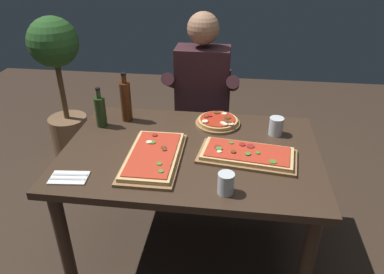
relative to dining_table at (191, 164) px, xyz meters
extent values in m
plane|color=#38281E|center=(0.00, 0.00, -0.64)|extent=(6.40, 6.40, 0.00)
cube|color=#3D2B1E|center=(0.00, 0.00, 0.08)|extent=(1.40, 0.96, 0.04)
cylinder|color=#3D2B1E|center=(-0.62, -0.40, -0.29)|extent=(0.07, 0.07, 0.70)
cylinder|color=#3D2B1E|center=(0.62, -0.40, -0.29)|extent=(0.07, 0.07, 0.70)
cylinder|color=#3D2B1E|center=(-0.62, 0.40, -0.29)|extent=(0.07, 0.07, 0.70)
cylinder|color=#3D2B1E|center=(0.62, 0.40, -0.29)|extent=(0.07, 0.07, 0.70)
cube|color=olive|center=(0.31, -0.05, 0.10)|extent=(0.54, 0.31, 0.02)
cube|color=#DBB270|center=(0.31, -0.05, 0.12)|extent=(0.50, 0.28, 0.02)
cube|color=red|center=(0.31, -0.05, 0.13)|extent=(0.46, 0.25, 0.01)
cylinder|color=brown|center=(0.23, -0.07, 0.14)|extent=(0.03, 0.03, 0.01)
cylinder|color=maroon|center=(0.32, 0.00, 0.14)|extent=(0.04, 0.04, 0.00)
cylinder|color=#4C7F2D|center=(0.22, 0.02, 0.14)|extent=(0.03, 0.03, 0.00)
cylinder|color=#4C7F2D|center=(0.16, -0.05, 0.14)|extent=(0.04, 0.04, 0.01)
cylinder|color=#4C7F2D|center=(0.43, -0.14, 0.14)|extent=(0.04, 0.04, 0.00)
cylinder|color=maroon|center=(0.28, 0.01, 0.14)|extent=(0.03, 0.03, 0.01)
cylinder|color=maroon|center=(0.15, -0.03, 0.14)|extent=(0.04, 0.04, 0.00)
cylinder|color=#4C7F2D|center=(0.31, -0.08, 0.14)|extent=(0.03, 0.03, 0.01)
cylinder|color=beige|center=(0.16, -0.08, 0.14)|extent=(0.03, 0.03, 0.00)
cylinder|color=#4C7F2D|center=(0.36, -0.06, 0.14)|extent=(0.03, 0.03, 0.01)
cube|color=olive|center=(-0.18, -0.13, 0.10)|extent=(0.29, 0.52, 0.02)
cube|color=#DBB270|center=(-0.18, -0.13, 0.12)|extent=(0.26, 0.48, 0.02)
cube|color=red|center=(-0.18, -0.13, 0.13)|extent=(0.23, 0.44, 0.01)
cylinder|color=brown|center=(-0.14, -0.07, 0.14)|extent=(0.03, 0.03, 0.01)
cylinder|color=beige|center=(-0.23, -0.03, 0.14)|extent=(0.03, 0.03, 0.01)
cylinder|color=#4C7F2D|center=(-0.21, -0.03, 0.14)|extent=(0.04, 0.04, 0.00)
cylinder|color=#4C7F2D|center=(-0.11, -0.29, 0.14)|extent=(0.03, 0.03, 0.00)
cylinder|color=brown|center=(-0.13, -0.09, 0.14)|extent=(0.02, 0.02, 0.01)
cylinder|color=maroon|center=(-0.21, 0.05, 0.14)|extent=(0.03, 0.03, 0.01)
cylinder|color=#4C7F2D|center=(-0.13, -0.23, 0.14)|extent=(0.03, 0.03, 0.00)
cylinder|color=olive|center=(0.13, 0.32, 0.10)|extent=(0.28, 0.28, 0.02)
cylinder|color=tan|center=(0.13, 0.32, 0.12)|extent=(0.25, 0.25, 0.02)
cylinder|color=#B72D19|center=(0.13, 0.32, 0.13)|extent=(0.22, 0.22, 0.01)
cylinder|color=brown|center=(0.18, 0.33, 0.14)|extent=(0.04, 0.04, 0.01)
cylinder|color=beige|center=(0.16, 0.39, 0.14)|extent=(0.03, 0.03, 0.00)
cylinder|color=brown|center=(0.20, 0.26, 0.14)|extent=(0.03, 0.03, 0.01)
cylinder|color=beige|center=(0.16, 0.25, 0.14)|extent=(0.03, 0.03, 0.01)
cylinder|color=beige|center=(0.21, 0.25, 0.14)|extent=(0.03, 0.03, 0.01)
cylinder|color=brown|center=(0.05, 0.33, 0.14)|extent=(0.03, 0.03, 0.01)
cylinder|color=brown|center=(0.11, 0.39, 0.14)|extent=(0.04, 0.04, 0.01)
cylinder|color=maroon|center=(0.07, 0.34, 0.14)|extent=(0.03, 0.03, 0.01)
cylinder|color=brown|center=(0.18, 0.28, 0.14)|extent=(0.04, 0.04, 0.01)
cylinder|color=beige|center=(0.17, 0.24, 0.14)|extent=(0.03, 0.03, 0.01)
cylinder|color=beige|center=(0.05, 0.26, 0.14)|extent=(0.04, 0.04, 0.01)
cylinder|color=#47230F|center=(-0.45, 0.31, 0.22)|extent=(0.07, 0.07, 0.25)
cylinder|color=#47230F|center=(-0.45, 0.31, 0.37)|extent=(0.03, 0.03, 0.05)
cylinder|color=black|center=(-0.45, 0.31, 0.40)|extent=(0.03, 0.03, 0.01)
cylinder|color=#233819|center=(-0.58, 0.21, 0.19)|extent=(0.07, 0.07, 0.18)
cylinder|color=#233819|center=(-0.58, 0.21, 0.31)|extent=(0.03, 0.03, 0.05)
cylinder|color=black|center=(-0.58, 0.21, 0.34)|extent=(0.03, 0.03, 0.01)
cylinder|color=silver|center=(0.47, 0.24, 0.15)|extent=(0.08, 0.08, 0.11)
cylinder|color=silver|center=(0.47, 0.24, 0.11)|extent=(0.07, 0.07, 0.03)
cylinder|color=silver|center=(0.21, -0.36, 0.15)|extent=(0.08, 0.08, 0.10)
cylinder|color=#5B3814|center=(0.21, -0.36, 0.12)|extent=(0.06, 0.06, 0.04)
cube|color=white|center=(-0.55, -0.35, 0.10)|extent=(0.19, 0.13, 0.01)
cube|color=silver|center=(-0.55, -0.36, 0.10)|extent=(0.17, 0.03, 0.00)
cube|color=silver|center=(-0.55, -0.33, 0.10)|extent=(0.17, 0.03, 0.00)
cube|color=#3D2B1E|center=(-0.02, 0.78, -0.21)|extent=(0.44, 0.44, 0.04)
cube|color=#3D2B1E|center=(-0.02, 0.98, 0.02)|extent=(0.40, 0.04, 0.42)
cylinder|color=#3D2B1E|center=(-0.21, 0.59, -0.44)|extent=(0.04, 0.04, 0.41)
cylinder|color=#3D2B1E|center=(0.17, 0.59, -0.44)|extent=(0.04, 0.04, 0.41)
cylinder|color=#3D2B1E|center=(-0.21, 0.97, -0.44)|extent=(0.04, 0.04, 0.41)
cylinder|color=#3D2B1E|center=(0.17, 0.97, -0.44)|extent=(0.04, 0.04, 0.41)
cylinder|color=#23232D|center=(-0.12, 0.60, -0.42)|extent=(0.11, 0.11, 0.45)
cylinder|color=#23232D|center=(0.08, 0.60, -0.42)|extent=(0.11, 0.11, 0.45)
cube|color=#23232D|center=(-0.02, 0.68, -0.13)|extent=(0.34, 0.40, 0.12)
cube|color=#381E23|center=(-0.02, 0.78, 0.19)|extent=(0.38, 0.22, 0.52)
sphere|color=#A37556|center=(-0.02, 0.78, 0.58)|extent=(0.22, 0.22, 0.22)
cylinder|color=#381E23|center=(-0.24, 0.73, 0.21)|extent=(0.09, 0.31, 0.21)
cylinder|color=#381E23|center=(0.20, 0.73, 0.21)|extent=(0.09, 0.31, 0.21)
cylinder|color=#846042|center=(-1.21, 0.97, -0.45)|extent=(0.33, 0.33, 0.38)
cylinder|color=brown|center=(-1.21, 0.97, -0.01)|extent=(0.04, 0.04, 0.50)
sphere|color=#285623|center=(-1.21, 0.97, 0.39)|extent=(0.40, 0.40, 0.40)
camera|label=1|loc=(0.23, -1.71, 1.14)|focal=34.32mm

